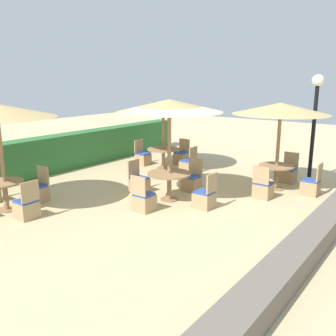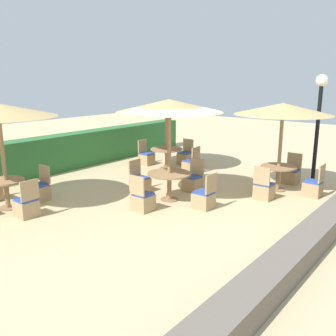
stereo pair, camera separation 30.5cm
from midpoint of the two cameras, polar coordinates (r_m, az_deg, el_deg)
ground_plane at (r=9.79m, az=3.65°, el=-5.65°), size 40.00×40.00×0.00m
hedge_row at (r=13.58m, az=-16.32°, el=2.08°), size 13.00×0.70×1.26m
stone_border at (r=8.37m, az=23.16°, el=-8.64°), size 10.00×0.56×0.43m
lamp_post at (r=12.41m, az=22.74°, el=8.56°), size 0.36×0.36×3.32m
round_table_back_left at (r=10.14m, az=-22.64°, el=-2.74°), size 0.92×0.92×0.75m
patio_chair_back_left_east at (r=10.60m, az=-18.22°, el=-3.31°), size 0.46×0.46×0.93m
patio_chair_back_left_south at (r=9.46m, az=-19.88°, el=-5.49°), size 0.46×0.46×0.93m
parasol_center at (r=9.66m, az=1.12°, el=9.42°), size 2.75×2.75×2.69m
round_table_center at (r=9.98m, az=1.07°, el=-1.55°), size 1.17×1.17×0.75m
patio_chair_center_east at (r=10.93m, az=4.62°, el=-2.14°), size 0.46×0.46×0.93m
patio_chair_center_west at (r=9.30m, az=-2.95°, el=-4.97°), size 0.46×0.46×0.93m
patio_chair_center_north at (r=10.79m, az=-3.51°, el=-2.34°), size 0.46×0.46×0.93m
patio_chair_center_south at (r=9.50m, az=6.44°, el=-4.65°), size 0.46×0.46×0.93m
parasol_back_right at (r=13.25m, az=0.44°, el=9.42°), size 2.97×2.97×2.42m
round_table_back_right at (r=13.47m, az=0.43°, el=2.39°), size 1.16×1.16×0.73m
patio_chair_back_right_north at (r=14.17m, az=-2.70°, el=1.56°), size 0.46×0.46×0.93m
patio_chair_back_right_south at (r=12.95m, az=4.22°, el=0.38°), size 0.46×0.46×0.93m
patio_chair_back_right_east at (r=14.33m, az=3.24°, el=1.70°), size 0.46×0.46×0.93m
parasol_front_right at (r=11.09m, az=17.88°, el=8.53°), size 2.72×2.72×2.53m
round_table_front_right at (r=11.38m, az=17.22°, el=-0.51°), size 1.03×1.03×0.73m
patio_chair_front_right_east at (r=12.34m, az=18.93°, el=-1.01°), size 0.46×0.46×0.93m
patio_chair_front_right_south at (r=11.19m, az=22.00°, el=-2.75°), size 0.46×0.46×0.93m
patio_chair_front_right_west at (r=10.52m, az=15.21°, el=-3.23°), size 0.46×0.46×0.93m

